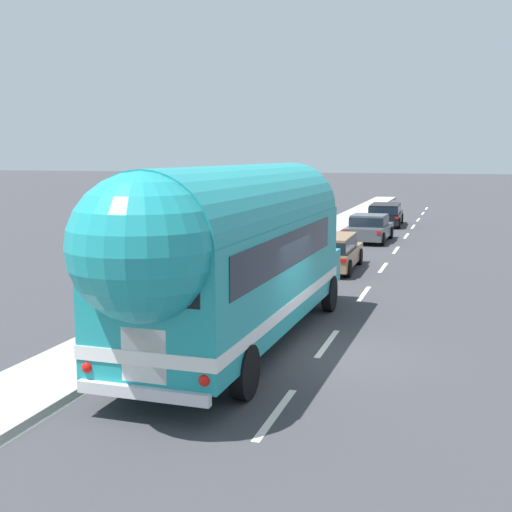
{
  "coord_description": "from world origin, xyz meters",
  "views": [
    {
      "loc": [
        2.89,
        -14.18,
        4.34
      ],
      "look_at": [
        -2.02,
        1.74,
        1.84
      ],
      "focal_mm": 47.36,
      "sensor_mm": 36.0,
      "label": 1
    }
  ],
  "objects_px": {
    "car_second": "(369,227)",
    "car_third": "(385,213)",
    "car_lead": "(331,250)",
    "painted_bus": "(234,250)"
  },
  "relations": [
    {
      "from": "painted_bus",
      "to": "car_lead",
      "type": "distance_m",
      "value": 11.32
    },
    {
      "from": "car_lead",
      "to": "car_second",
      "type": "xyz_separation_m",
      "value": [
        0.21,
        9.14,
        -0.06
      ]
    },
    {
      "from": "car_second",
      "to": "car_lead",
      "type": "bearing_deg",
      "value": -91.34
    },
    {
      "from": "painted_bus",
      "to": "car_third",
      "type": "distance_m",
      "value": 28.31
    },
    {
      "from": "car_second",
      "to": "car_third",
      "type": "relative_size",
      "value": 0.92
    },
    {
      "from": "painted_bus",
      "to": "car_third",
      "type": "bearing_deg",
      "value": 89.71
    },
    {
      "from": "car_lead",
      "to": "car_second",
      "type": "distance_m",
      "value": 9.14
    },
    {
      "from": "car_lead",
      "to": "car_third",
      "type": "xyz_separation_m",
      "value": [
        0.13,
        17.05,
        0.01
      ]
    },
    {
      "from": "painted_bus",
      "to": "car_third",
      "type": "xyz_separation_m",
      "value": [
        0.14,
        28.27,
        -1.51
      ]
    },
    {
      "from": "car_lead",
      "to": "car_third",
      "type": "bearing_deg",
      "value": 89.56
    }
  ]
}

